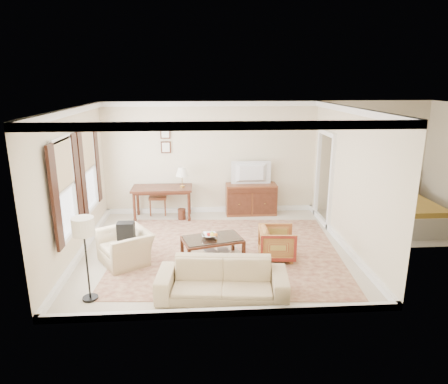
{
  "coord_description": "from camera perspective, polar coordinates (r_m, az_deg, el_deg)",
  "views": [
    {
      "loc": [
        -0.33,
        -7.7,
        3.41
      ],
      "look_at": [
        0.2,
        0.3,
        1.15
      ],
      "focal_mm": 32.0,
      "sensor_mm": 36.0,
      "label": 1
    }
  ],
  "objects": [
    {
      "name": "desk_lamp",
      "position": [
        10.01,
        -6.02,
        2.12
      ],
      "size": [
        0.32,
        0.32,
        0.5
      ],
      "primitive_type": null,
      "color": "silver",
      "rests_on": "writing_desk"
    },
    {
      "name": "framed_prints",
      "position": [
        10.3,
        -8.35,
        7.38
      ],
      "size": [
        0.25,
        0.04,
        0.68
      ],
      "primitive_type": null,
      "color": "#4F2516",
      "rests_on": "room_shell"
    },
    {
      "name": "annex_bedroom",
      "position": [
        10.53,
        23.67,
        -2.57
      ],
      "size": [
        3.0,
        2.7,
        2.9
      ],
      "color": "beige",
      "rests_on": "ground"
    },
    {
      "name": "desk_chair",
      "position": [
        10.53,
        -9.42,
        -0.37
      ],
      "size": [
        0.47,
        0.47,
        1.05
      ],
      "primitive_type": null,
      "rotation": [
        0.0,
        0.0,
        0.05
      ],
      "color": "brown",
      "rests_on": "room_shell"
    },
    {
      "name": "sofa",
      "position": [
        6.52,
        -0.26,
        -11.66
      ],
      "size": [
        2.14,
        0.82,
        0.82
      ],
      "primitive_type": "imported",
      "rotation": [
        0.0,
        0.0,
        -0.1
      ],
      "color": "tan",
      "rests_on": "room_shell"
    },
    {
      "name": "window_rear",
      "position": [
        9.11,
        -18.81,
        3.12
      ],
      "size": [
        0.12,
        1.56,
        1.8
      ],
      "primitive_type": null,
      "color": "#CCB284",
      "rests_on": "room_shell"
    },
    {
      "name": "sideboard",
      "position": [
        10.45,
        3.87,
        -1.02
      ],
      "size": [
        1.31,
        0.5,
        0.8
      ],
      "primitive_type": "cube",
      "color": "brown",
      "rests_on": "room_shell"
    },
    {
      "name": "fruit_bowl",
      "position": [
        7.72,
        -2.14,
        -6.16
      ],
      "size": [
        0.42,
        0.42,
        0.1
      ],
      "primitive_type": "imported",
      "color": "silver",
      "rests_on": "coffee_table"
    },
    {
      "name": "tv",
      "position": [
        10.21,
        3.98,
        3.74
      ],
      "size": [
        0.98,
        0.56,
        0.13
      ],
      "primitive_type": "imported",
      "rotation": [
        0.0,
        0.0,
        3.14
      ],
      "color": "black",
      "rests_on": "sideboard"
    },
    {
      "name": "book_a",
      "position": [
        7.83,
        -2.58,
        -8.58
      ],
      "size": [
        0.27,
        0.16,
        0.38
      ],
      "primitive_type": "imported",
      "rotation": [
        0.0,
        0.0,
        0.46
      ],
      "color": "brown",
      "rests_on": "coffee_table"
    },
    {
      "name": "club_armchair",
      "position": [
        7.92,
        -13.95,
        -6.89
      ],
      "size": [
        1.04,
        1.16,
        0.85
      ],
      "primitive_type": "imported",
      "rotation": [
        0.0,
        0.0,
        -1.02
      ],
      "color": "tan",
      "rests_on": "room_shell"
    },
    {
      "name": "window_front",
      "position": [
        7.62,
        -21.79,
        0.47
      ],
      "size": [
        0.12,
        1.56,
        1.8
      ],
      "primitive_type": null,
      "color": "#CCB284",
      "rests_on": "room_shell"
    },
    {
      "name": "backpack",
      "position": [
        7.83,
        -13.84,
        -5.25
      ],
      "size": [
        0.36,
        0.39,
        0.4
      ],
      "primitive_type": "cube",
      "rotation": [
        0.0,
        0.0,
        -0.97
      ],
      "color": "black",
      "rests_on": "club_armchair"
    },
    {
      "name": "rug",
      "position": [
        8.28,
        0.46,
        -8.52
      ],
      "size": [
        4.74,
        4.15,
        0.01
      ],
      "primitive_type": "cube",
      "rotation": [
        0.0,
        0.0,
        -0.07
      ],
      "color": "maroon",
      "rests_on": "room_shell"
    },
    {
      "name": "doorway",
      "position": [
        9.96,
        14.09,
        1.71
      ],
      "size": [
        0.1,
        1.12,
        2.25
      ],
      "primitive_type": null,
      "color": "white",
      "rests_on": "room_shell"
    },
    {
      "name": "floor_lamp",
      "position": [
        6.52,
        -19.4,
        -5.49
      ],
      "size": [
        0.34,
        0.34,
        1.39
      ],
      "color": "black",
      "rests_on": "room_shell"
    },
    {
      "name": "striped_armchair",
      "position": [
        7.94,
        7.6,
        -7.05
      ],
      "size": [
        0.69,
        0.73,
        0.7
      ],
      "primitive_type": "imported",
      "rotation": [
        0.0,
        0.0,
        1.49
      ],
      "color": "maroon",
      "rests_on": "room_shell"
    },
    {
      "name": "book_b",
      "position": [
        7.89,
        -0.85,
        -8.41
      ],
      "size": [
        0.28,
        0.06,
        0.38
      ],
      "primitive_type": "imported",
      "rotation": [
        0.0,
        0.0,
        0.1
      ],
      "color": "brown",
      "rests_on": "coffee_table"
    },
    {
      "name": "writing_desk",
      "position": [
        10.13,
        -8.82,
        0.09
      ],
      "size": [
        1.49,
        0.75,
        0.82
      ],
      "color": "#4F2516",
      "rests_on": "room_shell"
    },
    {
      "name": "room_shell",
      "position": [
        7.76,
        -1.34,
        8.8
      ],
      "size": [
        5.51,
        5.01,
        2.91
      ],
      "color": "beige",
      "rests_on": "ground"
    },
    {
      "name": "coffee_table",
      "position": [
        7.77,
        -1.68,
        -7.31
      ],
      "size": [
        1.26,
        0.93,
        0.48
      ],
      "rotation": [
        0.0,
        0.0,
        0.26
      ],
      "color": "#4F2516",
      "rests_on": "room_shell"
    }
  ]
}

